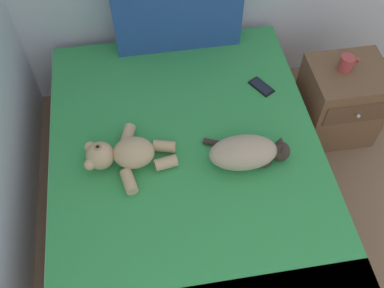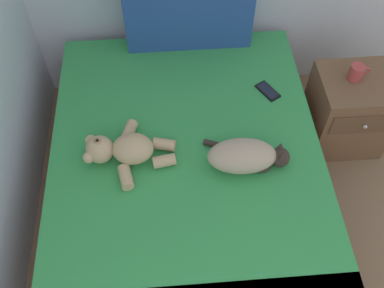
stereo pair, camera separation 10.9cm
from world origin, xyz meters
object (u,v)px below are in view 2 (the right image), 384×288
patterned_cushion (189,5)px  cat (246,156)px  mug (357,72)px  teddy_bear (124,150)px  nightstand (349,111)px  cell_phone (268,91)px  bed (187,183)px

patterned_cushion → cat: size_ratio=1.78×
mug → teddy_bear: bearing=-161.7°
nightstand → cell_phone: bearing=-178.0°
teddy_bear → mug: bearing=18.3°
cat → patterned_cushion: bearing=102.8°
teddy_bear → cell_phone: size_ratio=2.81×
cat → cell_phone: size_ratio=2.55×
cat → cell_phone: bearing=66.9°
cat → teddy_bear: 0.60m
patterned_cushion → mug: (0.92, -0.41, -0.20)m
bed → teddy_bear: teddy_bear is taller
patterned_cushion → cell_phone: size_ratio=4.55×
patterned_cushion → cat: patterned_cushion is taller
cat → cell_phone: (0.20, 0.48, -0.07)m
patterned_cushion → cat: 0.98m
bed → mug: (1.00, 0.46, 0.33)m
cat → teddy_bear: (-0.60, 0.09, -0.01)m
cell_phone → nightstand: bearing=2.0°
cell_phone → mug: bearing=5.1°
cat → mug: size_ratio=3.49×
bed → nightstand: bearing=22.5°
cat → nightstand: size_ratio=0.79×
cat → teddy_bear: teddy_bear is taller
nightstand → mug: 0.32m
cat → mug: (0.71, 0.52, -0.00)m
patterned_cushion → nightstand: patterned_cushion is taller
bed → patterned_cushion: patterned_cushion is taller
patterned_cushion → teddy_bear: size_ratio=1.62×
patterned_cushion → bed: bearing=-94.9°
cat → cell_phone: 0.52m
patterned_cushion → mug: bearing=-23.8°
bed → cell_phone: size_ratio=11.74×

